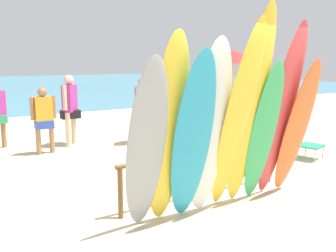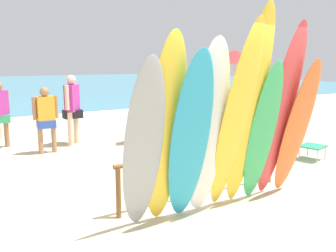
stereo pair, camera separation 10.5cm
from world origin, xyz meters
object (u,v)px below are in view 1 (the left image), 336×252
Objects in this scene: surfboard_green_6 at (263,133)px; surfboard_red_7 at (282,113)px; surfboard_yellow_1 at (168,132)px; beachgoer_near_rack at (70,105)px; surfboard_teal_2 at (193,139)px; beach_chair_blue at (245,123)px; surfboard_rack at (205,161)px; surfboard_grey_0 at (147,146)px; beachgoer_by_water at (44,116)px; surfboard_orange_8 at (297,128)px; surfboard_yellow_5 at (251,109)px; surfboard_white_3 at (210,129)px; beach_umbrella at (233,57)px; beach_chair_red at (304,138)px; surfboard_yellow_4 at (237,118)px; beachgoer_strolling at (142,106)px.

surfboard_red_7 reaches higher than surfboard_green_6.
surfboard_yellow_1 reaches higher than beachgoer_near_rack.
beach_chair_blue is at bearing 44.65° from surfboard_teal_2.
surfboard_grey_0 reaches higher than surfboard_rack.
surfboard_teal_2 is 1.52× the size of beachgoer_by_water.
surfboard_rack is 1.34× the size of surfboard_orange_8.
surfboard_yellow_5 is 1.02m from surfboard_orange_8.
surfboard_white_3 reaches higher than beach_umbrella.
surfboard_white_3 is 4.10m from beach_umbrella.
surfboard_teal_2 is at bearing -175.95° from beach_chair_red.
surfboard_red_7 is at bearing -30.94° from surfboard_rack.
beachgoer_near_rack is 2.07× the size of beach_chair_red.
surfboard_yellow_4 reaches higher than surfboard_white_3.
beach_chair_red is at bearing 24.10° from surfboard_white_3.
surfboard_rack is 1.25m from surfboard_yellow_1.
surfboard_red_7 is at bearing -127.41° from beachgoer_strolling.
beachgoer_near_rack is at bearing 88.50° from surfboard_yellow_1.
surfboard_yellow_5 is (0.67, -0.05, 0.23)m from surfboard_white_3.
beachgoer_by_water is at bearing 155.88° from beach_umbrella.
beachgoer_by_water is (-2.69, 4.61, -0.19)m from surfboard_orange_8.
surfboard_red_7 is at bearing 6.36° from surfboard_teal_2.
surfboard_yellow_1 is at bearing -178.47° from beach_chair_red.
surfboard_yellow_4 reaches higher than surfboard_orange_8.
beach_chair_blue is at bearing 52.74° from surfboard_green_6.
beach_chair_blue is 2.03m from beach_umbrella.
surfboard_teal_2 is 1.94m from surfboard_orange_8.
surfboard_white_3 is 1.38× the size of beachgoer_near_rack.
surfboard_teal_2 is 0.95× the size of surfboard_white_3.
surfboard_yellow_1 is 1.08× the size of surfboard_teal_2.
surfboard_teal_2 is at bearing -9.57° from surfboard_grey_0.
beach_chair_blue is at bearing 28.55° from beach_umbrella.
surfboard_yellow_1 is 0.33m from surfboard_teal_2.
beach_chair_red is at bearing 15.26° from surfboard_grey_0.
surfboard_red_7 is at bearing -1.60° from surfboard_yellow_4.
surfboard_yellow_5 is at bearing -172.57° from surfboard_green_6.
surfboard_white_3 is at bearing -175.40° from beach_chair_red.
beach_umbrella is (-0.68, 1.54, 1.71)m from beach_chair_red.
surfboard_green_6 is 0.92× the size of beach_umbrella.
beach_umbrella is (1.56, 2.82, 0.84)m from surfboard_red_7.
surfboard_yellow_1 reaches higher than surfboard_green_6.
beach_umbrella is (3.77, 2.74, 1.08)m from surfboard_grey_0.
surfboard_grey_0 is 4.81m from beachgoer_strolling.
surfboard_teal_2 is 0.79× the size of surfboard_yellow_5.
surfboard_green_6 is (1.58, -0.06, -0.17)m from surfboard_yellow_1.
surfboard_grey_0 is 1.33m from surfboard_yellow_4.
beachgoer_strolling is (1.90, 4.28, -0.24)m from surfboard_yellow_1.
beach_chair_blue is (4.43, 3.26, -0.77)m from surfboard_yellow_1.
surfboard_yellow_1 reaches higher than beach_chair_red.
beachgoer_strolling is at bearing 111.61° from beach_chair_red.
surfboard_yellow_5 is 3.42× the size of beach_chair_red.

